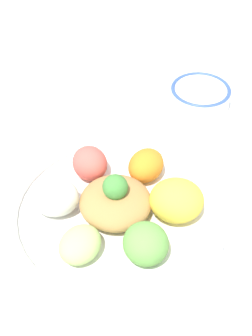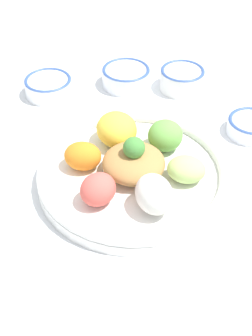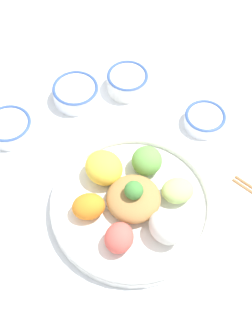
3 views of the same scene
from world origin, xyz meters
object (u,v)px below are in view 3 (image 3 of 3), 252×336
object	(u,v)px
rice_bowl_blue	(205,119)
sauce_bowl_dark	(76,92)
salad_platter	(133,202)
rice_bowl_plain	(9,127)
sauce_bowl_far	(128,81)

from	to	relation	value
rice_bowl_blue	sauce_bowl_dark	distance (m)	0.30
rice_bowl_blue	salad_platter	bearing A→B (deg)	-34.57
salad_platter	rice_bowl_plain	world-z (taller)	salad_platter
rice_bowl_blue	rice_bowl_plain	world-z (taller)	rice_bowl_plain
salad_platter	rice_bowl_plain	size ratio (longest dim) A/B	3.26
salad_platter	rice_bowl_plain	distance (m)	0.33
rice_bowl_blue	rice_bowl_plain	size ratio (longest dim) A/B	0.90
rice_bowl_blue	rice_bowl_plain	xyz separation A→B (m)	(0.05, -0.43, 0.00)
salad_platter	sauce_bowl_far	xyz separation A→B (m)	(-0.32, -0.03, -0.00)
rice_bowl_blue	sauce_bowl_far	xyz separation A→B (m)	(-0.10, -0.18, 0.01)
salad_platter	rice_bowl_blue	distance (m)	0.27
salad_platter	rice_bowl_plain	xyz separation A→B (m)	(-0.17, -0.28, -0.00)
salad_platter	sauce_bowl_dark	bearing A→B (deg)	-152.87
sauce_bowl_dark	rice_bowl_blue	bearing A→B (deg)	78.67
sauce_bowl_dark	rice_bowl_plain	size ratio (longest dim) A/B	1.04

